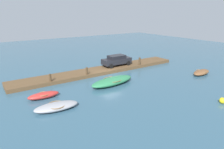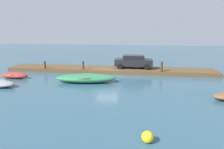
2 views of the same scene
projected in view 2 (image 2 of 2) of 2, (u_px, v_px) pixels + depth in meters
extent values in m
plane|color=#33566B|center=(107.00, 76.00, 21.68)|extent=(84.00, 84.00, 0.00)
cube|color=brown|center=(110.00, 70.00, 23.81)|extent=(24.27, 3.03, 0.44)
ellipsoid|color=#2D7A4C|center=(86.00, 78.00, 19.10)|extent=(5.91, 2.65, 0.79)
torus|color=olive|center=(86.00, 76.00, 19.05)|extent=(2.29, 2.29, 0.07)
ellipsoid|color=#B72D28|center=(15.00, 75.00, 20.62)|extent=(2.99, 1.20, 0.59)
torus|color=olive|center=(14.00, 74.00, 20.58)|extent=(1.20, 1.20, 0.07)
cylinder|color=#47331E|center=(161.00, 67.00, 21.65)|extent=(0.28, 0.28, 1.10)
cylinder|color=#47331E|center=(83.00, 65.00, 22.81)|extent=(0.24, 0.24, 0.93)
cylinder|color=#47331E|center=(45.00, 65.00, 23.42)|extent=(0.24, 0.24, 0.86)
cube|color=black|center=(134.00, 62.00, 23.53)|extent=(4.36, 1.71, 0.77)
cube|color=black|center=(134.00, 57.00, 23.39)|extent=(2.45, 1.50, 0.45)
cylinder|color=black|center=(120.00, 66.00, 22.99)|extent=(0.64, 0.22, 0.64)
cylinder|color=black|center=(121.00, 64.00, 24.63)|extent=(0.64, 0.22, 0.64)
cylinder|color=black|center=(147.00, 67.00, 22.60)|extent=(0.64, 0.22, 0.64)
cylinder|color=black|center=(146.00, 64.00, 24.24)|extent=(0.64, 0.22, 0.64)
sphere|color=yellow|center=(148.00, 137.00, 8.98)|extent=(0.55, 0.55, 0.55)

